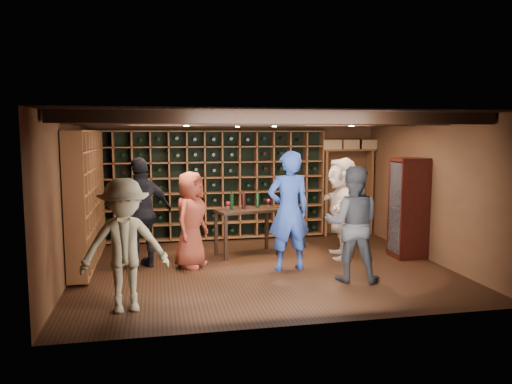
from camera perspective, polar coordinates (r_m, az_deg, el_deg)
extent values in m
plane|color=black|center=(8.34, 0.65, -8.66)|extent=(6.00, 6.00, 0.00)
plane|color=#54321C|center=(10.54, -2.17, 1.51)|extent=(6.00, 0.00, 6.00)
plane|color=#54321C|center=(5.70, 5.91, -3.11)|extent=(6.00, 0.00, 6.00)
plane|color=#54321C|center=(8.03, -20.76, -0.62)|extent=(0.00, 5.00, 5.00)
plane|color=#54321C|center=(9.20, 19.26, 0.34)|extent=(0.00, 5.00, 5.00)
plane|color=black|center=(8.04, 0.67, 8.76)|extent=(6.00, 6.00, 0.00)
cube|color=black|center=(6.48, 3.65, 8.49)|extent=(5.90, 0.18, 0.16)
cube|color=black|center=(7.55, 1.47, 8.28)|extent=(5.90, 0.18, 0.16)
cube|color=black|center=(8.63, -0.17, 8.10)|extent=(5.90, 0.18, 0.16)
cube|color=black|center=(9.71, -1.44, 7.97)|extent=(5.90, 0.18, 0.16)
cylinder|color=black|center=(7.88, -7.98, 7.94)|extent=(0.10, 0.10, 0.10)
cylinder|color=black|center=(8.50, 2.10, 7.92)|extent=(0.10, 0.10, 0.10)
cylinder|color=black|center=(8.16, 10.87, 7.84)|extent=(0.10, 0.10, 0.10)
cylinder|color=black|center=(9.18, -2.14, 7.84)|extent=(0.10, 0.10, 0.10)
cube|color=brown|center=(10.31, -4.90, 0.81)|extent=(4.65, 0.30, 2.20)
cube|color=black|center=(10.31, -4.90, 0.81)|extent=(4.56, 0.02, 2.16)
cube|color=brown|center=(8.83, -18.79, -0.55)|extent=(0.30, 2.65, 2.20)
cube|color=black|center=(8.83, -18.79, -0.55)|extent=(0.29, 0.02, 2.16)
cube|color=brown|center=(10.97, 10.48, 4.75)|extent=(1.15, 0.32, 0.04)
cube|color=brown|center=(11.25, 12.84, 0.04)|extent=(0.05, 0.28, 1.85)
cube|color=brown|center=(10.86, 7.83, -0.09)|extent=(0.05, 0.28, 1.85)
cube|color=#A88054|center=(10.83, 8.52, 5.40)|extent=(0.40, 0.30, 0.20)
cube|color=#A88054|center=(10.99, 10.74, 5.37)|extent=(0.40, 0.30, 0.20)
cube|color=#A88054|center=(11.12, 12.42, 5.35)|extent=(0.40, 0.30, 0.20)
cube|color=black|center=(9.44, 16.88, -6.81)|extent=(0.55, 0.50, 0.10)
cube|color=black|center=(9.28, 17.06, -1.70)|extent=(0.55, 0.50, 1.70)
cube|color=white|center=(9.16, 15.63, -1.76)|extent=(0.01, 0.46, 1.60)
cube|color=black|center=(9.28, 17.06, -1.70)|extent=(0.50, 0.44, 0.02)
sphere|color=#59260C|center=(9.25, 16.97, -1.10)|extent=(0.18, 0.18, 0.18)
imported|color=navy|center=(8.07, 3.75, -2.17)|extent=(0.74, 0.51, 1.94)
imported|color=black|center=(7.62, 10.95, -3.60)|extent=(1.02, 0.92, 1.73)
imported|color=maroon|center=(8.30, -7.47, -3.15)|extent=(0.85, 0.93, 1.60)
imported|color=black|center=(8.39, -12.92, -2.35)|extent=(1.16, 0.90, 1.83)
imported|color=#82785A|center=(6.42, -14.78, -5.95)|extent=(1.16, 0.77, 1.67)
imported|color=tan|center=(9.02, 9.76, -1.77)|extent=(0.90, 1.73, 1.79)
cube|color=black|center=(9.05, -1.03, -2.10)|extent=(1.23, 0.82, 0.05)
cube|color=black|center=(8.72, -3.49, -5.27)|extent=(0.07, 0.07, 0.80)
cube|color=black|center=(9.14, 2.53, -4.70)|extent=(0.07, 0.07, 0.80)
cube|color=black|center=(9.14, -4.58, -4.71)|extent=(0.07, 0.07, 0.80)
cube|color=black|center=(9.55, 1.22, -4.19)|extent=(0.07, 0.07, 0.80)
cylinder|color=black|center=(8.96, -2.79, -1.14)|extent=(0.07, 0.07, 0.28)
cylinder|color=black|center=(9.05, -1.43, -1.05)|extent=(0.07, 0.07, 0.28)
cylinder|color=black|center=(9.17, 0.18, -0.95)|extent=(0.07, 0.07, 0.28)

